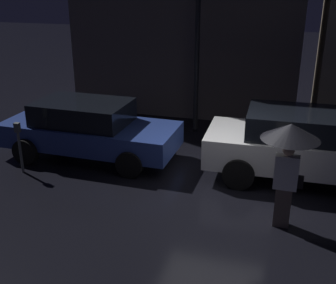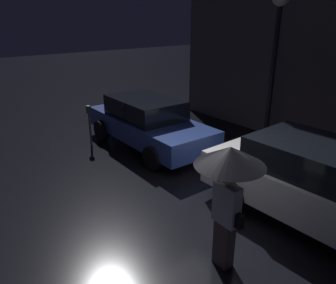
# 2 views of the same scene
# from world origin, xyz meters

# --- Properties ---
(ground_plane) EXTENTS (60.00, 60.00, 0.00)m
(ground_plane) POSITION_xyz_m (0.00, 0.00, 0.00)
(ground_plane) COLOR black
(parked_car_blue) EXTENTS (4.42, 1.93, 1.44)m
(parked_car_blue) POSITION_xyz_m (-3.46, 1.30, 0.75)
(parked_car_blue) COLOR navy
(parked_car_blue) RESTS_ON ground
(parked_car_white) EXTENTS (4.44, 1.97, 1.58)m
(parked_car_white) POSITION_xyz_m (1.72, 1.44, 0.83)
(parked_car_white) COLOR silver
(parked_car_white) RESTS_ON ground
(pedestrian_with_umbrella) EXTENTS (1.01, 1.01, 1.99)m
(pedestrian_with_umbrella) POSITION_xyz_m (1.35, -0.68, 1.57)
(pedestrian_with_umbrella) COLOR #66564C
(pedestrian_with_umbrella) RESTS_ON ground
(parking_meter) EXTENTS (0.12, 0.10, 1.23)m
(parking_meter) POSITION_xyz_m (-4.57, -0.01, 0.76)
(parking_meter) COLOR #4C5154
(parking_meter) RESTS_ON ground
(street_lamp_near) EXTENTS (0.49, 0.49, 4.36)m
(street_lamp_near) POSITION_xyz_m (-1.33, 4.07, 3.25)
(street_lamp_near) COLOR black
(street_lamp_near) RESTS_ON ground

